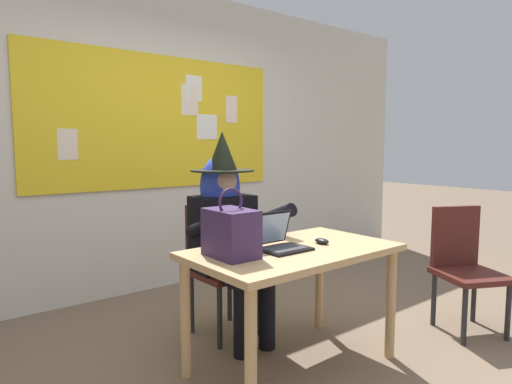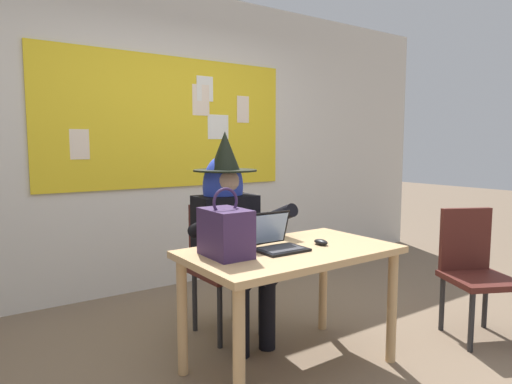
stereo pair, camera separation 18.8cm
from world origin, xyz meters
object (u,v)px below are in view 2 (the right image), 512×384
(desk_main, at_px, (291,265))
(chair_at_desk, at_px, (221,259))
(person_costumed, at_px, (230,223))
(laptop, at_px, (277,241))
(handbag, at_px, (226,232))
(chair_extra_corner, at_px, (473,266))
(computer_mouse, at_px, (321,242))

(desk_main, height_order, chair_at_desk, chair_at_desk)
(chair_at_desk, height_order, person_costumed, person_costumed)
(person_costumed, height_order, laptop, person_costumed)
(person_costumed, xyz_separation_m, handbag, (-0.35, -0.54, 0.06))
(laptop, height_order, chair_extra_corner, laptop)
(person_costumed, height_order, handbag, person_costumed)
(handbag, bearing_deg, chair_at_desk, 62.48)
(desk_main, relative_size, person_costumed, 0.87)
(desk_main, bearing_deg, chair_extra_corner, -14.25)
(desk_main, distance_m, chair_extra_corner, 1.41)
(desk_main, relative_size, chair_extra_corner, 1.41)
(handbag, relative_size, chair_extra_corner, 0.43)
(person_costumed, bearing_deg, chair_extra_corner, 57.88)
(person_costumed, distance_m, laptop, 0.57)
(person_costumed, distance_m, computer_mouse, 0.69)
(person_costumed, bearing_deg, handbag, -31.22)
(laptop, relative_size, computer_mouse, 2.69)
(desk_main, xyz_separation_m, handbag, (-0.41, 0.06, 0.23))
(chair_at_desk, bearing_deg, chair_extra_corner, 50.60)
(chair_at_desk, distance_m, chair_extra_corner, 1.78)
(chair_at_desk, relative_size, person_costumed, 0.64)
(person_costumed, xyz_separation_m, chair_extra_corner, (1.42, -0.95, -0.31))
(chair_extra_corner, bearing_deg, handbag, -76.81)
(desk_main, distance_m, chair_at_desk, 0.73)
(computer_mouse, relative_size, handbag, 0.28)
(chair_at_desk, distance_m, person_costumed, 0.31)
(chair_at_desk, distance_m, handbag, 0.83)
(desk_main, height_order, computer_mouse, computer_mouse)
(laptop, height_order, handbag, handbag)
(computer_mouse, distance_m, chair_extra_corner, 1.22)
(computer_mouse, xyz_separation_m, handbag, (-0.62, 0.09, 0.12))
(chair_extra_corner, bearing_deg, laptop, -78.60)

